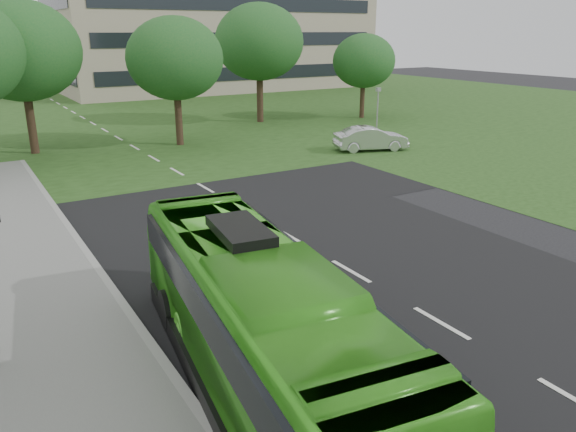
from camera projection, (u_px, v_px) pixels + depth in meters
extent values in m
plane|color=black|center=(392.00, 295.00, 16.77)|extent=(160.00, 160.00, 0.00)
cube|color=black|center=(165.00, 165.00, 33.01)|extent=(14.00, 120.00, 0.01)
cube|color=black|center=(205.00, 188.00, 28.13)|extent=(80.00, 12.00, 0.01)
cube|color=silver|center=(198.00, 183.00, 28.94)|extent=(0.15, 90.00, 0.01)
cube|color=#244517|center=(76.00, 113.00, 53.30)|extent=(120.00, 60.00, 0.01)
cylinder|color=black|center=(32.00, 126.00, 35.57)|extent=(0.52, 0.52, 3.48)
ellipsoid|color=#1C5522|center=(21.00, 51.00, 34.11)|extent=(7.17, 7.17, 6.09)
cylinder|color=black|center=(179.00, 122.00, 38.29)|extent=(0.48, 0.48, 3.21)
ellipsoid|color=#1C5522|center=(175.00, 58.00, 36.98)|extent=(6.38, 6.38, 5.43)
cylinder|color=black|center=(260.00, 100.00, 47.93)|extent=(0.55, 0.55, 3.67)
ellipsoid|color=#1C5522|center=(259.00, 42.00, 46.42)|extent=(7.37, 7.37, 6.27)
cylinder|color=black|center=(362.00, 102.00, 50.36)|extent=(0.42, 0.42, 2.79)
ellipsoid|color=#1C5522|center=(364.00, 61.00, 49.23)|extent=(5.48, 5.48, 4.66)
imported|color=green|center=(260.00, 322.00, 12.01)|extent=(4.18, 11.70, 3.19)
imported|color=silver|center=(371.00, 139.00, 36.73)|extent=(5.06, 3.11, 1.57)
cylinder|color=gray|center=(377.00, 115.00, 40.34)|extent=(0.10, 0.10, 3.45)
cube|color=gray|center=(378.00, 89.00, 39.77)|extent=(0.33, 0.29, 0.26)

